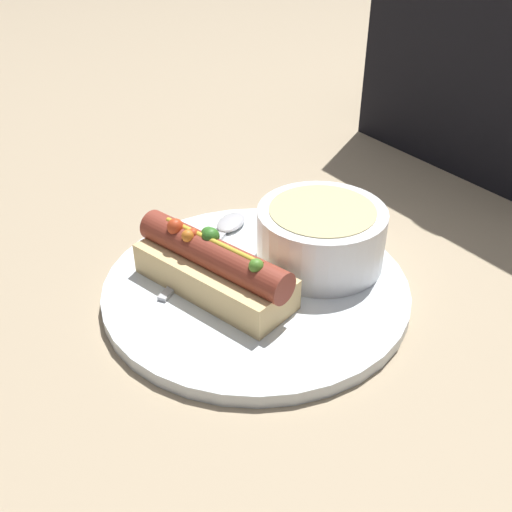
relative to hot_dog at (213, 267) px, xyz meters
name	(u,v)px	position (x,y,z in m)	size (l,w,h in m)	color
ground_plane	(256,294)	(0.01, 0.04, -0.04)	(4.00, 4.00, 0.00)	tan
dinner_plate	(256,288)	(0.01, 0.04, -0.03)	(0.29, 0.29, 0.01)	white
hot_dog	(213,267)	(0.00, 0.00, 0.00)	(0.16, 0.10, 0.06)	#E5C17F
soup_bowl	(321,234)	(0.02, 0.11, 0.01)	(0.12, 0.12, 0.06)	white
spoon	(221,234)	(-0.07, 0.05, -0.02)	(0.10, 0.15, 0.01)	#B7B7BC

